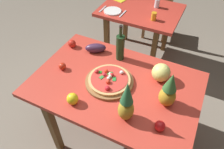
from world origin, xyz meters
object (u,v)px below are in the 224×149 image
object	(u,v)px
dining_chair	(158,10)
tomato_beside_pepper	(72,44)
tomato_at_corner	(160,126)
knife_utensil	(123,14)
pizza_board	(109,81)
tomato_by_bottle	(62,66)
display_table	(115,90)
drinking_glass_juice	(154,16)
pineapple_right	(126,104)
melon	(161,73)
dinner_plate	(112,11)
fork_utensil	(103,9)
wine_bottle	(120,47)
pineapple_left	(169,91)
bell_pepper	(72,99)
eggplant	(96,48)
background_table	(140,17)
pizza	(109,79)
drinking_glass_water	(157,3)
napkin_folded	(120,0)

from	to	relation	value
dining_chair	tomato_beside_pepper	world-z (taller)	dining_chair
tomato_at_corner	knife_utensil	xyz separation A→B (m)	(-0.87, 1.34, -0.03)
dining_chair	pizza_board	xyz separation A→B (m)	(0.13, -1.92, 0.30)
tomato_by_bottle	display_table	bearing A→B (deg)	6.16
display_table	drinking_glass_juice	bearing A→B (deg)	91.62
pineapple_right	melon	distance (m)	0.50
dining_chair	dinner_plate	xyz separation A→B (m)	(-0.37, -0.82, 0.30)
dining_chair	tomato_by_bottle	bearing A→B (deg)	73.75
pizza_board	fork_utensil	distance (m)	1.27
display_table	pizza_board	world-z (taller)	pizza_board
pizza_board	wine_bottle	xyz separation A→B (m)	(-0.05, 0.32, 0.12)
tomato_beside_pepper	drinking_glass_juice	bearing A→B (deg)	56.43
pineapple_left	drinking_glass_juice	bearing A→B (deg)	112.35
pineapple_right	bell_pepper	distance (m)	0.43
tomato_at_corner	fork_utensil	world-z (taller)	tomato_at_corner
wine_bottle	dinner_plate	xyz separation A→B (m)	(-0.45, 0.77, -0.12)
eggplant	tomato_by_bottle	distance (m)	0.38
background_table	dining_chair	distance (m)	0.63
tomato_at_corner	drinking_glass_juice	xyz separation A→B (m)	(-0.49, 1.37, 0.01)
display_table	pizza_board	bearing A→B (deg)	-159.79
wine_bottle	knife_utensil	size ratio (longest dim) A/B	1.96
dinner_plate	tomato_by_bottle	bearing A→B (deg)	-87.14
pizza	tomato_at_corner	xyz separation A→B (m)	(0.51, -0.24, -0.00)
melon	drinking_glass_juice	distance (m)	0.97
pizza	tomato_beside_pepper	distance (m)	0.62
fork_utensil	dinner_plate	bearing A→B (deg)	0.50
pineapple_left	tomato_by_bottle	size ratio (longest dim) A/B	4.80
display_table	bell_pepper	world-z (taller)	bell_pepper
bell_pepper	tomato_beside_pepper	size ratio (longest dim) A/B	1.26
bell_pepper	tomato_beside_pepper	world-z (taller)	bell_pepper
melon	wine_bottle	bearing A→B (deg)	166.57
pineapple_left	drinking_glass_water	bearing A→B (deg)	109.98
pineapple_right	eggplant	xyz separation A→B (m)	(-0.56, 0.57, -0.12)
knife_utensil	background_table	bearing A→B (deg)	58.10
dining_chair	wine_bottle	size ratio (longest dim) A/B	2.41
tomato_beside_pepper	fork_utensil	distance (m)	0.83
eggplant	pizza_board	bearing A→B (deg)	-45.56
bell_pepper	drinking_glass_juice	bearing A→B (deg)	83.27
tomato_by_bottle	pizza	bearing A→B (deg)	4.73
pineapple_left	tomato_by_bottle	world-z (taller)	pineapple_left
pizza	napkin_folded	xyz separation A→B (m)	(-0.56, 1.43, -0.04)
pineapple_left	pineapple_right	world-z (taller)	pineapple_right
melon	knife_utensil	world-z (taller)	melon
dinner_plate	background_table	bearing A→B (deg)	37.27
wine_bottle	pineapple_left	size ratio (longest dim) A/B	1.12
pizza	pineapple_right	size ratio (longest dim) A/B	0.96
pineapple_left	fork_utensil	xyz separation A→B (m)	(-1.13, 1.10, -0.14)
display_table	background_table	distance (m)	1.33
dining_chair	fork_utensil	size ratio (longest dim) A/B	4.72
bell_pepper	tomato_by_bottle	xyz separation A→B (m)	(-0.29, 0.27, -0.01)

